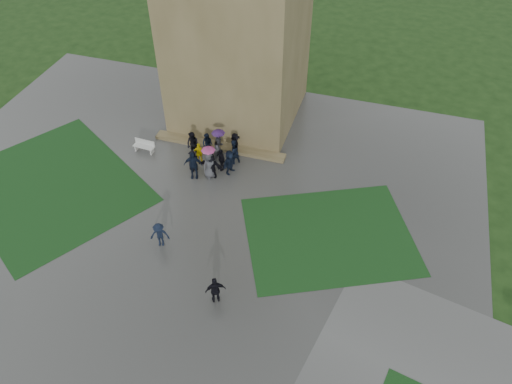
# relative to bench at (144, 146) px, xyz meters

# --- Properties ---
(ground) EXTENTS (120.00, 120.00, 0.00)m
(ground) POSITION_rel_bench_xyz_m (4.59, -8.81, -0.45)
(ground) COLOR black
(plaza) EXTENTS (34.00, 34.00, 0.02)m
(plaza) POSITION_rel_bench_xyz_m (4.59, -6.81, -0.44)
(plaza) COLOR #363533
(plaza) RESTS_ON ground
(lawn_inset_left) EXTENTS (14.10, 13.46, 0.01)m
(lawn_inset_left) POSITION_rel_bench_xyz_m (-3.91, -4.81, -0.42)
(lawn_inset_left) COLOR black
(lawn_inset_left) RESTS_ON plaza
(lawn_inset_right) EXTENTS (11.12, 10.15, 0.01)m
(lawn_inset_right) POSITION_rel_bench_xyz_m (13.09, -3.81, -0.42)
(lawn_inset_right) COLOR black
(lawn_inset_right) RESTS_ON plaza
(tower_plinth) EXTENTS (9.00, 0.80, 0.22)m
(tower_plinth) POSITION_rel_bench_xyz_m (4.59, 1.79, -0.32)
(tower_plinth) COLOR brown
(tower_plinth) RESTS_ON plaza
(bench) EXTENTS (1.45, 0.53, 0.83)m
(bench) POSITION_rel_bench_xyz_m (0.00, 0.00, 0.00)
(bench) COLOR beige
(bench) RESTS_ON plaza
(visitor_cluster) EXTENTS (3.80, 4.16, 2.54)m
(visitor_cluster) POSITION_rel_bench_xyz_m (5.01, -0.18, 0.60)
(visitor_cluster) COLOR black
(visitor_cluster) RESTS_ON plaza
(pedestrian_mid) EXTENTS (1.13, 0.81, 1.58)m
(pedestrian_mid) POSITION_rel_bench_xyz_m (4.49, -7.13, 0.36)
(pedestrian_mid) COLOR black
(pedestrian_mid) RESTS_ON plaza
(pedestrian_near) EXTENTS (1.15, 0.99, 1.71)m
(pedestrian_near) POSITION_rel_bench_xyz_m (8.61, -9.63, 0.43)
(pedestrian_near) COLOR black
(pedestrian_near) RESTS_ON plaza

